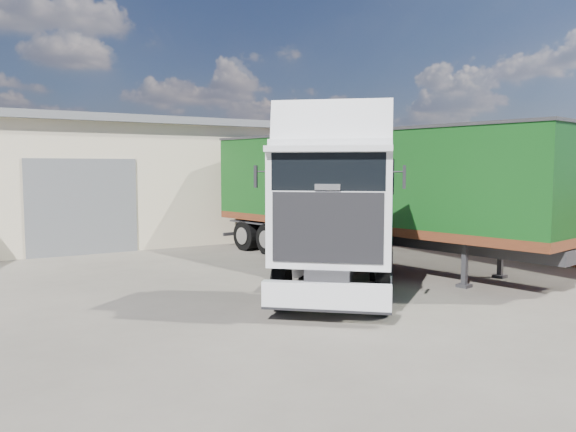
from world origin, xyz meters
TOP-DOWN VIEW (x-y plane):
  - ground at (0.00, 0.00)m, footprint 120.00×120.00m
  - brick_boundary_wall at (11.50, 6.00)m, footprint 0.35×26.00m
  - tractor_unit at (2.02, -0.63)m, footprint 6.56×6.98m
  - box_trailer at (5.95, 3.15)m, footprint 5.43×13.68m

SIDE VIEW (x-z plane):
  - ground at x=0.00m, z-range 0.00..0.00m
  - brick_boundary_wall at x=11.50m, z-range 0.00..2.50m
  - tractor_unit at x=2.02m, z-range -0.38..4.37m
  - box_trailer at x=5.95m, z-range 0.49..4.94m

